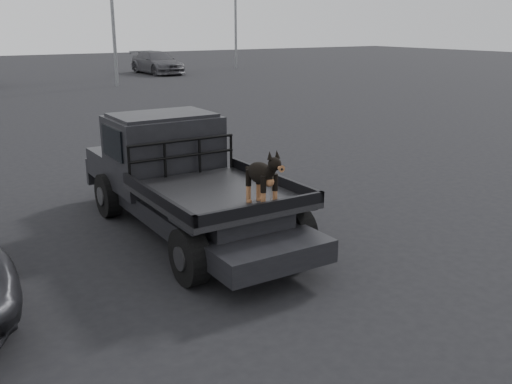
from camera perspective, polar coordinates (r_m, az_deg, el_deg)
ground at (r=7.87m, az=-4.37°, el=-7.77°), size 120.00×120.00×0.00m
flatbed_ute at (r=9.09m, az=-6.64°, el=-1.34°), size 2.00×5.40×0.92m
ute_cab at (r=9.71m, az=-9.27°, el=5.19°), size 1.72×1.30×0.88m
headache_rack at (r=9.07m, az=-7.35°, el=3.42°), size 1.80×0.08×0.55m
dog at (r=7.44m, az=0.57°, el=1.42°), size 0.32×0.60×0.74m
distant_car_b at (r=39.63m, az=-9.88°, el=12.63°), size 2.32×5.17×1.47m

